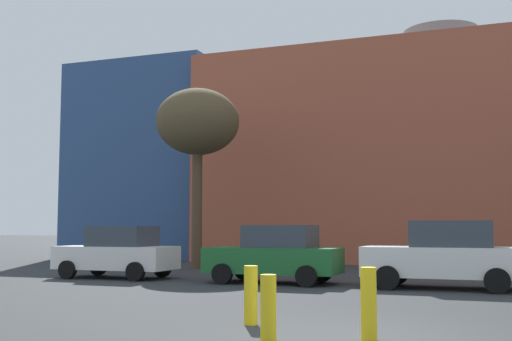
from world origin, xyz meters
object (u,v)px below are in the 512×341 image
(bollard_yellow_1, at_px, (268,307))
(bollard_yellow_2, at_px, (369,304))
(bollard_yellow_0, at_px, (251,295))
(parked_car_0, at_px, (118,252))
(parked_car_2, at_px, (445,255))
(bare_tree_1, at_px, (198,124))
(parked_car_1, at_px, (275,254))

(bollard_yellow_1, relative_size, bollard_yellow_2, 0.90)
(bollard_yellow_0, bearing_deg, parked_car_0, 134.50)
(parked_car_2, bearing_deg, bare_tree_1, -27.60)
(parked_car_2, height_order, bollard_yellow_0, parked_car_2)
(bare_tree_1, bearing_deg, bollard_yellow_0, -60.70)
(bollard_yellow_2, bearing_deg, parked_car_0, 138.86)
(bollard_yellow_1, bearing_deg, parked_car_1, 108.11)
(parked_car_2, bearing_deg, bollard_yellow_0, 70.95)
(parked_car_1, bearing_deg, parked_car_0, 0.00)
(parked_car_1, xyz_separation_m, bollard_yellow_0, (2.22, -7.87, -0.36))
(parked_car_2, relative_size, bollard_yellow_1, 4.41)
(parked_car_1, relative_size, bollard_yellow_1, 4.12)
(parked_car_1, xyz_separation_m, bollard_yellow_2, (4.42, -8.68, -0.33))
(parked_car_1, relative_size, parked_car_2, 0.94)
(parked_car_2, xyz_separation_m, bollard_yellow_0, (-2.72, -7.87, -0.42))
(parked_car_0, height_order, bollard_yellow_1, parked_car_0)
(parked_car_0, relative_size, parked_car_2, 0.92)
(parked_car_2, relative_size, bollard_yellow_0, 4.24)
(bare_tree_1, bearing_deg, parked_car_2, -27.60)
(bollard_yellow_0, relative_size, bollard_yellow_2, 0.94)
(bollard_yellow_1, xyz_separation_m, bollard_yellow_2, (1.40, 0.56, 0.05))
(bollard_yellow_2, bearing_deg, parked_car_2, 86.56)
(parked_car_0, height_order, parked_car_2, parked_car_2)
(parked_car_2, height_order, bollard_yellow_1, parked_car_2)
(bollard_yellow_0, xyz_separation_m, bollard_yellow_2, (2.20, -0.80, 0.03))
(parked_car_1, relative_size, bollard_yellow_0, 3.97)
(parked_car_2, relative_size, bare_tree_1, 0.58)
(bollard_yellow_0, relative_size, bollard_yellow_1, 1.04)
(bare_tree_1, distance_m, bollard_yellow_2, 17.77)
(parked_car_0, relative_size, parked_car_1, 0.98)
(bare_tree_1, distance_m, bollard_yellow_1, 17.54)
(parked_car_1, xyz_separation_m, parked_car_2, (4.94, 0.00, 0.06))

